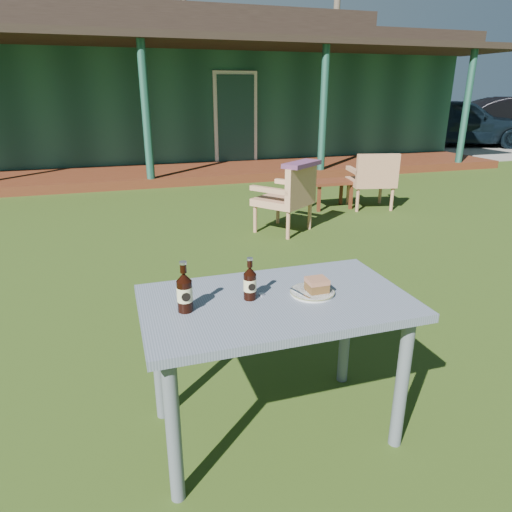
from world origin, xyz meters
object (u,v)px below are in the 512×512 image
object	(u,v)px
side_table	(331,185)
cafe_table	(276,319)
armchair_left	(289,195)
plate	(312,292)
cake_slice	(317,285)
armchair_right	(373,178)
car_near	(457,122)
cola_bottle_far	(185,292)
cola_bottle_near	(250,283)

from	to	relation	value
side_table	cafe_table	bearing A→B (deg)	-119.55
cafe_table	armchair_left	bearing A→B (deg)	67.51
plate	side_table	size ratio (longest dim) A/B	0.34
cake_slice	cafe_table	bearing A→B (deg)	177.65
cafe_table	cake_slice	world-z (taller)	cake_slice
armchair_right	side_table	size ratio (longest dim) A/B	1.33
car_near	armchair_left	world-z (taller)	car_near
cake_slice	armchair_right	size ratio (longest dim) A/B	0.12
cake_slice	side_table	distance (m)	4.65
side_table	cake_slice	bearing A→B (deg)	-117.41
cafe_table	car_near	bearing A→B (deg)	46.87
car_near	plate	size ratio (longest dim) A/B	20.72
side_table	cola_bottle_far	bearing A→B (deg)	-123.68
car_near	plate	world-z (taller)	car_near
armchair_left	armchair_right	size ratio (longest dim) A/B	1.01
cola_bottle_far	plate	bearing A→B (deg)	-0.30
cola_bottle_far	armchair_left	world-z (taller)	cola_bottle_far
side_table	car_near	bearing A→B (deg)	40.12
cola_bottle_near	side_table	distance (m)	4.77
cake_slice	cola_bottle_near	distance (m)	0.31
armchair_left	cola_bottle_far	bearing A→B (deg)	-118.48
cola_bottle_far	cafe_table	bearing A→B (deg)	-0.05
car_near	cola_bottle_near	bearing A→B (deg)	159.53
car_near	cola_bottle_far	size ratio (longest dim) A/B	18.95
car_near	cola_bottle_near	xyz separation A→B (m)	(-9.64, -10.14, 0.08)
plate	cola_bottle_far	distance (m)	0.59
armchair_right	side_table	bearing A→B (deg)	158.96
armchair_right	side_table	distance (m)	0.59
armchair_left	side_table	size ratio (longest dim) A/B	1.34
armchair_right	cola_bottle_far	bearing A→B (deg)	-130.10
car_near	side_table	distance (m)	9.42
cake_slice	plate	bearing A→B (deg)	164.66
car_near	side_table	bearing A→B (deg)	153.21
cola_bottle_near	cola_bottle_far	xyz separation A→B (m)	(-0.29, -0.03, 0.01)
cake_slice	cola_bottle_near	xyz separation A→B (m)	(-0.31, 0.04, 0.03)
armchair_right	cake_slice	bearing A→B (deg)	-124.44
plate	cake_slice	xyz separation A→B (m)	(0.02, -0.01, 0.04)
plate	armchair_right	bearing A→B (deg)	55.33
side_table	plate	bearing A→B (deg)	-117.65
cola_bottle_far	armchair_left	distance (m)	3.63
plate	armchair_right	distance (m)	4.75
cola_bottle_near	car_near	bearing A→B (deg)	46.45
armchair_left	side_table	xyz separation A→B (m)	(1.01, 0.93, -0.11)
cake_slice	side_table	world-z (taller)	cake_slice
cafe_table	armchair_left	world-z (taller)	armchair_left
car_near	cafe_table	size ratio (longest dim) A/B	3.52
cafe_table	cola_bottle_far	distance (m)	0.45
cafe_table	cola_bottle_far	bearing A→B (deg)	179.95
armchair_right	cafe_table	bearing A→B (deg)	-126.40
cake_slice	side_table	size ratio (longest dim) A/B	0.15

